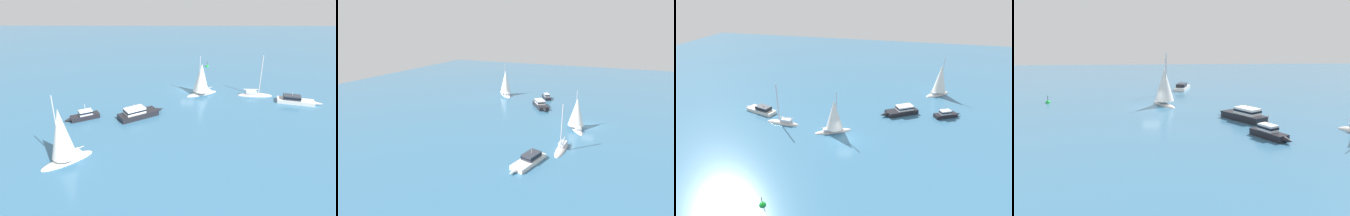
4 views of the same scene
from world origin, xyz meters
TOP-DOWN VIEW (x-y plane):
  - ground_plane at (0.00, 0.00)m, footprint 160.00×160.00m
  - ketch at (23.56, -15.48)m, footprint 5.45×5.89m
  - cabin_cruiser at (11.62, -8.17)m, footprint 5.30×7.16m
  - sloop at (2.63, 11.99)m, footprint 1.69×6.21m
  - sloop_1 at (1.98, 2.33)m, footprint 4.12×6.23m
  - powerboat at (5.91, 18.01)m, footprint 3.63×7.46m
  - launch at (12.33, -16.34)m, footprint 3.43×5.13m

SIDE VIEW (x-z plane):
  - ground_plane at x=0.00m, z-range 0.00..0.00m
  - sloop at x=2.63m, z-range -3.78..4.12m
  - powerboat at x=5.91m, z-range -0.41..1.49m
  - launch at x=12.33m, z-range -0.66..1.80m
  - cabin_cruiser at x=11.62m, z-range -0.43..1.82m
  - sloop_1 at x=1.98m, z-range -1.05..6.50m
  - ketch at x=23.56m, z-range -1.46..7.47m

